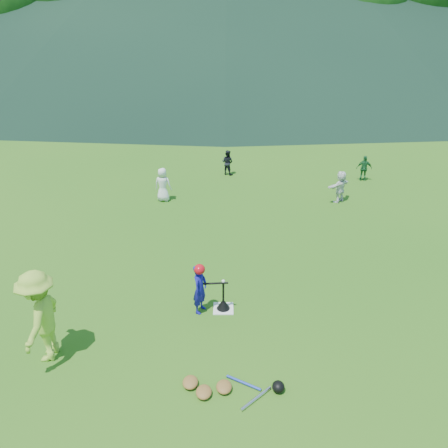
% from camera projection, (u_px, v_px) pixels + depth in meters
% --- Properties ---
extents(ground, '(120.00, 120.00, 0.00)m').
position_uv_depth(ground, '(223.00, 309.00, 9.77)').
color(ground, '#265E15').
rests_on(ground, ground).
extents(home_plate, '(0.45, 0.45, 0.02)m').
position_uv_depth(home_plate, '(223.00, 309.00, 9.77)').
color(home_plate, silver).
rests_on(home_plate, ground).
extents(baseball, '(0.08, 0.08, 0.08)m').
position_uv_depth(baseball, '(223.00, 281.00, 9.45)').
color(baseball, white).
rests_on(baseball, batting_tee).
extents(batter_child, '(0.42, 0.50, 1.16)m').
position_uv_depth(batter_child, '(200.00, 289.00, 9.46)').
color(batter_child, navy).
rests_on(batter_child, ground).
extents(adult_coach, '(0.73, 1.23, 1.88)m').
position_uv_depth(adult_coach, '(41.00, 316.00, 8.03)').
color(adult_coach, '#95BF38').
rests_on(adult_coach, ground).
extents(fielder_a, '(0.64, 0.48, 1.18)m').
position_uv_depth(fielder_a, '(163.00, 185.00, 15.13)').
color(fielder_a, silver).
rests_on(fielder_a, ground).
extents(fielder_b, '(0.61, 0.57, 1.01)m').
position_uv_depth(fielder_b, '(227.00, 162.00, 17.64)').
color(fielder_b, black).
rests_on(fielder_b, ground).
extents(fielder_c, '(0.62, 0.33, 1.00)m').
position_uv_depth(fielder_c, '(364.00, 168.00, 17.00)').
color(fielder_c, '#1A572C').
rests_on(fielder_c, ground).
extents(fielder_d, '(1.01, 0.91, 1.12)m').
position_uv_depth(fielder_d, '(340.00, 187.00, 15.06)').
color(fielder_d, silver).
rests_on(fielder_d, ground).
extents(batting_tee, '(0.30, 0.30, 0.68)m').
position_uv_depth(batting_tee, '(223.00, 304.00, 9.71)').
color(batting_tee, black).
rests_on(batting_tee, home_plate).
extents(batter_gear, '(0.73, 0.26, 0.52)m').
position_uv_depth(batter_gear, '(201.00, 270.00, 9.26)').
color(batter_gear, red).
rests_on(batter_gear, ground).
extents(equipment_pile, '(1.80, 0.80, 0.19)m').
position_uv_depth(equipment_pile, '(224.00, 387.00, 7.64)').
color(equipment_pile, olive).
rests_on(equipment_pile, ground).
extents(outfield_fence, '(70.07, 0.08, 1.33)m').
position_uv_depth(outfield_fence, '(226.00, 86.00, 34.64)').
color(outfield_fence, gray).
rests_on(outfield_fence, ground).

